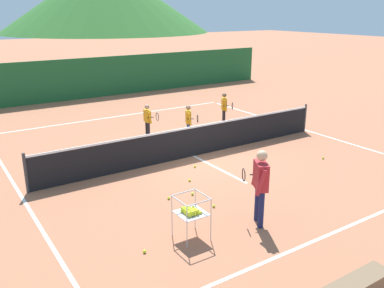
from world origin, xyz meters
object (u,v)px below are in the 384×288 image
student_2 (224,106)px  tennis_ball_4 (145,251)px  student_1 (189,119)px  ball_cart (191,211)px  tennis_ball_3 (190,180)px  tennis_ball_5 (192,194)px  student_0 (148,118)px  tennis_ball_0 (323,158)px  instructor (260,181)px  tennis_ball_1 (169,198)px  tennis_ball_6 (214,206)px  tennis_ball_2 (195,166)px  tennis_net (194,141)px

student_2 → tennis_ball_4: (-6.77, -6.37, -0.75)m
student_1 → tennis_ball_4: 7.22m
ball_cart → tennis_ball_3: (1.54, 2.43, -0.56)m
tennis_ball_5 → student_0: bearing=74.9°
tennis_ball_0 → tennis_ball_3: bearing=169.8°
instructor → tennis_ball_4: 2.76m
student_0 → tennis_ball_0: student_0 is taller
tennis_ball_1 → student_2: bearing=41.5°
student_0 → tennis_ball_0: bearing=-54.5°
ball_cart → tennis_ball_6: size_ratio=13.22×
tennis_ball_2 → tennis_ball_6: bearing=-113.9°
tennis_net → tennis_ball_3: size_ratio=148.01×
tennis_ball_1 → tennis_ball_5: bearing=-10.5°
student_1 → ball_cart: size_ratio=1.39×
student_2 → tennis_ball_2: student_2 is taller
student_1 → tennis_ball_4: bearing=-129.5°
student_1 → tennis_ball_4: (-4.57, -5.54, -0.72)m
ball_cart → tennis_ball_1: bearing=73.6°
tennis_ball_6 → student_2: bearing=50.6°
instructor → tennis_ball_2: size_ratio=24.48×
instructor → tennis_ball_2: bearing=78.7°
instructor → tennis_ball_3: instructor is taller
tennis_ball_1 → tennis_ball_3: same height
student_2 → tennis_ball_2: size_ratio=19.24×
tennis_ball_0 → tennis_ball_1: (-5.42, 0.14, 0.00)m
tennis_net → tennis_ball_2: size_ratio=148.01×
tennis_ball_4 → student_1: bearing=50.5°
tennis_ball_0 → tennis_ball_5: 4.81m
student_1 → student_2: (2.20, 0.83, 0.04)m
tennis_ball_0 → tennis_ball_4: bearing=-167.0°
tennis_ball_4 → tennis_ball_5: (2.17, 1.64, 0.00)m
student_0 → tennis_ball_5: 5.09m
student_1 → tennis_ball_1: size_ratio=18.36×
student_0 → tennis_ball_1: size_ratio=18.03×
tennis_ball_2 → tennis_ball_5: size_ratio=1.00×
instructor → tennis_ball_5: bearing=101.4°
student_2 → tennis_ball_0: student_2 is taller
tennis_ball_5 → tennis_ball_4: bearing=-142.8°
tennis_ball_2 → tennis_ball_3: same height
student_1 → tennis_ball_0: 4.66m
instructor → tennis_ball_6: bearing=106.9°
tennis_ball_2 → tennis_ball_5: same height
tennis_net → ball_cart: 4.90m
tennis_ball_5 → tennis_ball_1: bearing=169.5°
tennis_ball_3 → tennis_ball_5: bearing=-118.1°
tennis_ball_0 → tennis_ball_3: size_ratio=1.00×
tennis_net → tennis_ball_3: bearing=-126.6°
tennis_ball_2 → tennis_ball_4: same height
student_0 → tennis_ball_0: 6.06m
student_2 → tennis_ball_1: size_ratio=19.24×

